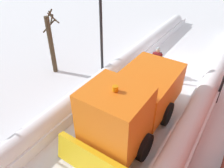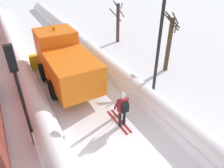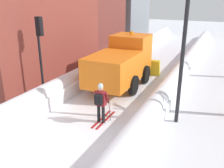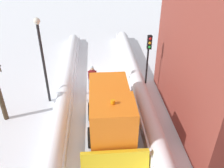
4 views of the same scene
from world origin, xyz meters
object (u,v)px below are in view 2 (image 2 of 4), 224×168
traffic_light_pole (17,81)px  bare_tree_near (169,43)px  plow_truck (65,61)px  bare_tree_mid (118,22)px  street_lamp (161,30)px  skier (122,108)px

traffic_light_pole → bare_tree_near: bearing=13.9°
plow_truck → traffic_light_pole: size_ratio=1.40×
traffic_light_pole → bare_tree_mid: 12.35m
traffic_light_pole → street_lamp: 6.75m
bare_tree_mid → skier: bearing=-119.3°
traffic_light_pole → street_lamp: street_lamp is taller
street_lamp → bare_tree_near: street_lamp is taller
street_lamp → bare_tree_mid: (2.25, 7.83, -1.85)m
skier → plow_truck: bearing=101.8°
skier → bare_tree_mid: size_ratio=0.51×
plow_truck → bare_tree_near: (6.33, -1.58, 0.43)m
skier → traffic_light_pole: (-3.75, 0.89, 2.01)m
traffic_light_pole → bare_tree_mid: size_ratio=1.21×
traffic_light_pole → bare_tree_mid: (8.96, 8.40, -1.29)m
plow_truck → skier: 4.85m
bare_tree_near → bare_tree_mid: (-0.13, 6.15, -0.19)m
street_lamp → bare_tree_near: 3.35m
plow_truck → traffic_light_pole: traffic_light_pole is taller
skier → bare_tree_mid: (5.21, 9.29, 0.72)m
bare_tree_near → bare_tree_mid: bare_tree_near is taller
skier → bare_tree_mid: bare_tree_mid is taller
street_lamp → bare_tree_mid: street_lamp is taller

